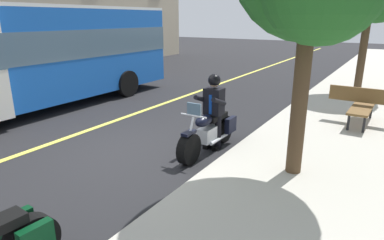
# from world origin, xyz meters

# --- Properties ---
(ground_plane) EXTENTS (80.00, 80.00, 0.00)m
(ground_plane) POSITION_xyz_m (0.00, 0.00, 0.00)
(ground_plane) COLOR black
(sidewalk_curb) EXTENTS (60.00, 5.00, 0.15)m
(sidewalk_curb) POSITION_xyz_m (0.00, 4.50, 0.07)
(sidewalk_curb) COLOR #B2ADA0
(sidewalk_curb) RESTS_ON ground_plane
(lane_center_stripe) EXTENTS (60.00, 0.16, 0.01)m
(lane_center_stripe) POSITION_xyz_m (0.00, -2.00, 0.01)
(lane_center_stripe) COLOR #E5DB4C
(lane_center_stripe) RESTS_ON ground_plane
(motorcycle_main) EXTENTS (2.21, 0.60, 1.26)m
(motorcycle_main) POSITION_xyz_m (-0.89, 1.47, 0.45)
(motorcycle_main) COLOR black
(motorcycle_main) RESTS_ON ground_plane
(rider_main) EXTENTS (0.62, 0.54, 1.74)m
(rider_main) POSITION_xyz_m (-1.08, 1.46, 1.04)
(rider_main) COLOR black
(rider_main) RESTS_ON ground_plane
(bus_near) EXTENTS (11.05, 2.70, 3.30)m
(bus_near) POSITION_xyz_m (-0.84, -5.09, 1.87)
(bus_near) COLOR blue
(bus_near) RESTS_ON ground_plane
(bench_sidewalk) EXTENTS (1.81, 1.80, 0.95)m
(bench_sidewalk) POSITION_xyz_m (-4.50, 4.20, 0.71)
(bench_sidewalk) COLOR brown
(bench_sidewalk) RESTS_ON sidewalk_curb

